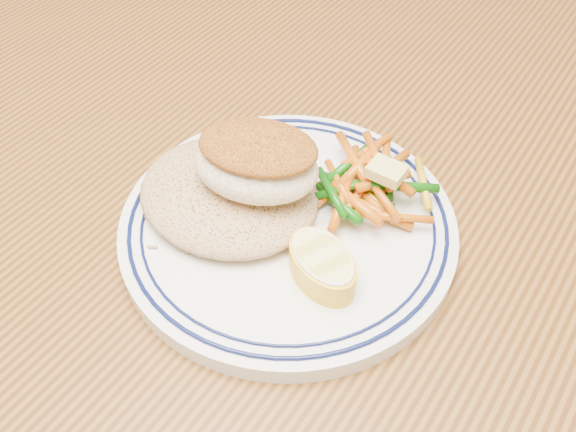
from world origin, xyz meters
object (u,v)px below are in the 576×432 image
(dining_table, at_px, (314,274))
(fish_fillet, at_px, (257,161))
(rice_pilaf, at_px, (229,191))
(vegetable_pile, at_px, (367,184))
(lemon_wedge, at_px, (322,264))
(plate, at_px, (288,225))

(dining_table, height_order, fish_fillet, fish_fillet)
(rice_pilaf, xyz_separation_m, vegetable_pile, (0.08, 0.06, 0.00))
(dining_table, xyz_separation_m, fish_fillet, (-0.03, -0.04, 0.16))
(dining_table, distance_m, lemon_wedge, 0.15)
(plate, height_order, rice_pilaf, rice_pilaf)
(plate, xyz_separation_m, rice_pilaf, (-0.05, -0.01, 0.02))
(fish_fillet, relative_size, lemon_wedge, 1.48)
(vegetable_pile, bearing_deg, plate, -123.54)
(dining_table, xyz_separation_m, plate, (0.00, -0.04, 0.11))
(fish_fillet, distance_m, vegetable_pile, 0.09)
(fish_fillet, distance_m, lemon_wedge, 0.09)
(dining_table, relative_size, vegetable_pile, 13.99)
(fish_fillet, xyz_separation_m, vegetable_pile, (0.06, 0.05, -0.03))
(fish_fillet, bearing_deg, rice_pilaf, -148.49)
(dining_table, relative_size, fish_fillet, 13.86)
(plate, height_order, lemon_wedge, lemon_wedge)
(dining_table, distance_m, fish_fillet, 0.16)
(fish_fillet, bearing_deg, dining_table, 56.33)
(plate, distance_m, lemon_wedge, 0.06)
(dining_table, xyz_separation_m, lemon_wedge, (0.05, -0.07, 0.12))
(lemon_wedge, bearing_deg, rice_pilaf, 168.22)
(vegetable_pile, relative_size, lemon_wedge, 1.47)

